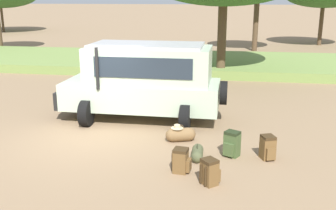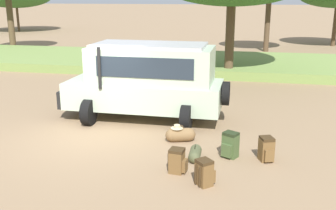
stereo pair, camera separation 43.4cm
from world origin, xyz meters
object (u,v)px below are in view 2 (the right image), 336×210
Objects in this scene: backpack_outermost at (205,173)px; duffel_bag_low_black_case at (180,135)px; backpack_near_rear_wheel at (177,161)px; backpack_beside_front_wheel at (266,149)px; backpack_cluster_center at (230,145)px; duffel_bag_soft_canvas at (195,153)px; safari_vehicle at (147,80)px.

backpack_outermost is 2.62m from duffel_bag_low_black_case.
duffel_bag_low_black_case is at bearing 97.82° from backpack_near_rear_wheel.
backpack_beside_front_wheel reaches higher than backpack_outermost.
duffel_bag_soft_canvas is (-0.83, -0.29, -0.17)m from backpack_cluster_center.
duffel_bag_low_black_case is (-1.39, 0.84, -0.12)m from backpack_cluster_center.
backpack_outermost is 0.73× the size of duffel_bag_soft_canvas.
backpack_near_rear_wheel is (-1.12, -1.10, -0.04)m from backpack_cluster_center.
backpack_near_rear_wheel is at bearing -135.50° from backpack_cluster_center.
duffel_bag_soft_canvas is at bearing -171.51° from backpack_beside_front_wheel.
duffel_bag_soft_canvas is at bearing -63.42° from duffel_bag_low_black_case.
backpack_beside_front_wheel is 0.93× the size of backpack_cluster_center.
backpack_outermost is (-0.45, -1.60, -0.04)m from backpack_cluster_center.
backpack_beside_front_wheel is at bearing -2.24° from backpack_cluster_center.
backpack_near_rear_wheel is 0.84m from backpack_outermost.
backpack_beside_front_wheel is 1.72m from duffel_bag_soft_canvas.
backpack_cluster_center is at bearing -31.04° from duffel_bag_low_black_case.
safari_vehicle is at bearing 123.66° from duffel_bag_soft_canvas.
backpack_beside_front_wheel is (3.65, -2.67, -1.00)m from safari_vehicle.
backpack_cluster_center is 1.13× the size of backpack_outermost.
backpack_beside_front_wheel is at bearing 49.94° from backpack_outermost.
safari_vehicle is 6.62× the size of duffel_bag_low_black_case.
backpack_cluster_center is at bearing -43.56° from safari_vehicle.
backpack_beside_front_wheel is at bearing 28.20° from backpack_near_rear_wheel.
backpack_cluster_center is 0.89m from duffel_bag_soft_canvas.
safari_vehicle is at bearing 136.44° from backpack_cluster_center.
duffel_bag_low_black_case is at bearing 148.96° from backpack_cluster_center.
backpack_beside_front_wheel reaches higher than duffel_bag_soft_canvas.
duffel_bag_low_black_case is 1.26m from duffel_bag_soft_canvas.
duffel_bag_low_black_case is at bearing 116.58° from duffel_bag_soft_canvas.
safari_vehicle reaches higher than backpack_near_rear_wheel.
backpack_cluster_center is 1.57m from backpack_near_rear_wheel.
duffel_bag_soft_canvas is (-1.70, -0.25, -0.15)m from backpack_beside_front_wheel.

